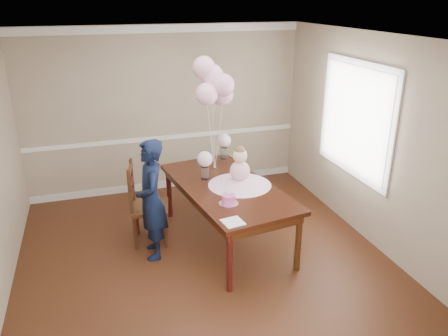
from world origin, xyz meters
TOP-DOWN VIEW (x-y plane):
  - floor at (0.00, 0.00)m, footprint 4.50×5.00m
  - ceiling at (0.00, 0.00)m, footprint 4.50×5.00m
  - wall_back at (0.00, 2.50)m, footprint 4.50×0.02m
  - wall_front at (0.00, -2.50)m, footprint 4.50×0.02m
  - wall_right at (2.25, 0.00)m, footprint 0.02×5.00m
  - chair_rail_trim at (0.00, 2.49)m, footprint 4.50×0.02m
  - crown_molding at (0.00, 2.49)m, footprint 4.50×0.02m
  - baseboard_trim at (0.00, 2.49)m, footprint 4.50×0.02m
  - window_frame at (2.23, 0.50)m, footprint 0.02×1.66m
  - window_blinds at (2.21, 0.50)m, footprint 0.01×1.50m
  - dining_table_top at (0.41, 0.51)m, footprint 1.40×2.30m
  - table_apron at (0.41, 0.51)m, footprint 1.27×2.18m
  - table_leg_fl at (0.11, -0.54)m, footprint 0.09×0.09m
  - table_leg_fr at (1.01, -0.41)m, footprint 0.09×0.09m
  - table_leg_bl at (-0.19, 1.43)m, footprint 0.09×0.09m
  - table_leg_br at (0.71, 1.56)m, footprint 0.09×0.09m
  - baby_skirt at (0.58, 0.48)m, footprint 0.94×0.94m
  - baby_torso at (0.58, 0.48)m, footprint 0.26×0.26m
  - baby_head at (0.58, 0.48)m, footprint 0.18×0.18m
  - baby_hair at (0.58, 0.48)m, footprint 0.13×0.13m
  - cake_platter at (0.27, -0.00)m, footprint 0.27×0.27m
  - birthday_cake at (0.27, -0.00)m, footprint 0.18×0.18m
  - cake_flower_a at (0.27, -0.00)m, footprint 0.03×0.03m
  - cake_flower_b at (0.30, 0.02)m, footprint 0.03×0.03m
  - rose_vase_near at (0.20, 0.81)m, footprint 0.12×0.12m
  - roses_near at (0.20, 0.81)m, footprint 0.21×0.21m
  - rose_vase_far at (0.68, 1.48)m, footprint 0.12×0.12m
  - roses_far at (0.68, 1.48)m, footprint 0.21×0.21m
  - napkin at (0.18, -0.46)m, footprint 0.25×0.25m
  - balloon_weight at (0.43, 1.11)m, footprint 0.05×0.05m
  - balloon_a at (0.32, 1.10)m, footprint 0.30×0.30m
  - balloon_b at (0.54, 1.08)m, footprint 0.30×0.30m
  - balloon_c at (0.43, 1.22)m, footprint 0.30×0.30m
  - balloon_d at (0.32, 1.23)m, footprint 0.30×0.30m
  - balloon_e at (0.58, 1.22)m, footprint 0.30×0.30m
  - balloon_ribbon_a at (0.38, 1.11)m, footprint 0.10×0.02m
  - balloon_ribbon_b at (0.49, 1.10)m, footprint 0.12×0.04m
  - balloon_ribbon_c at (0.43, 1.17)m, footprint 0.01×0.10m
  - balloon_ribbon_d at (0.38, 1.17)m, footprint 0.11×0.10m
  - balloon_ribbon_e at (0.50, 1.17)m, footprint 0.14×0.10m
  - dining_chair_seat at (-0.56, 0.81)m, footprint 0.56×0.56m
  - chair_leg_fl at (-0.79, 0.65)m, footprint 0.05×0.05m
  - chair_leg_fr at (-0.40, 0.58)m, footprint 0.05×0.05m
  - chair_leg_bl at (-0.72, 1.04)m, footprint 0.05×0.05m
  - chair_leg_br at (-0.33, 0.97)m, footprint 0.05×0.05m
  - chair_back_post_l at (-0.81, 0.66)m, footprint 0.05×0.05m
  - chair_back_post_r at (-0.74, 1.04)m, footprint 0.05×0.05m
  - chair_slat_low at (-0.77, 0.85)m, footprint 0.11×0.44m
  - chair_slat_mid at (-0.77, 0.85)m, footprint 0.11×0.44m
  - chair_slat_top at (-0.77, 0.85)m, footprint 0.11×0.44m
  - woman at (-0.57, 0.46)m, footprint 0.40×0.58m

SIDE VIEW (x-z plane):
  - floor at x=0.00m, z-range 0.00..0.00m
  - baseboard_trim at x=0.00m, z-range 0.00..0.12m
  - chair_leg_fl at x=-0.79m, z-range 0.00..0.47m
  - chair_leg_fr at x=-0.40m, z-range 0.00..0.47m
  - chair_leg_bl at x=-0.72m, z-range 0.00..0.47m
  - chair_leg_br at x=-0.33m, z-range 0.00..0.47m
  - table_leg_fl at x=0.11m, z-range 0.00..0.76m
  - table_leg_fr at x=1.01m, z-range 0.00..0.76m
  - table_leg_bl at x=-0.19m, z-range 0.00..0.76m
  - table_leg_br at x=0.71m, z-range 0.00..0.76m
  - dining_chair_seat at x=-0.56m, z-range 0.47..0.52m
  - chair_slat_low at x=-0.77m, z-range 0.65..0.71m
  - table_apron at x=0.41m, z-range 0.65..0.76m
  - woman at x=-0.57m, z-range 0.00..1.54m
  - dining_table_top at x=0.41m, z-range 0.76..0.81m
  - chair_back_post_l at x=-0.81m, z-range 0.50..1.12m
  - chair_back_post_r at x=-0.74m, z-range 0.50..1.12m
  - cake_platter at x=0.27m, z-range 0.81..0.82m
  - napkin at x=0.18m, z-range 0.81..0.82m
  - balloon_weight at x=0.43m, z-range 0.81..0.83m
  - chair_slat_mid at x=-0.77m, z-range 0.83..0.88m
  - baby_skirt at x=0.58m, z-range 0.81..0.92m
  - birthday_cake at x=0.27m, z-range 0.82..0.93m
  - rose_vase_near at x=0.20m, z-range 0.81..0.98m
  - rose_vase_far at x=0.68m, z-range 0.81..0.98m
  - chair_rail_trim at x=0.00m, z-range 0.86..0.94m
  - cake_flower_a at x=0.27m, z-range 0.93..0.96m
  - cake_flower_b at x=0.30m, z-range 0.93..0.96m
  - baby_torso at x=0.58m, z-range 0.88..1.14m
  - chair_slat_top at x=-0.77m, z-range 1.00..1.06m
  - roses_near at x=0.20m, z-range 0.99..1.20m
  - roses_far at x=0.68m, z-range 0.99..1.20m
  - baby_head at x=0.58m, z-range 1.12..1.30m
  - balloon_ribbon_e at x=0.50m, z-range 0.83..1.67m
  - baby_hair at x=0.58m, z-range 1.21..1.34m
  - balloon_ribbon_a at x=0.38m, z-range 0.82..1.73m
  - balloon_ribbon_b at x=0.49m, z-range 0.83..1.84m
  - wall_back at x=0.00m, z-range 0.00..2.70m
  - wall_front at x=0.00m, z-range 0.00..2.70m
  - wall_right at x=2.25m, z-range 0.00..2.70m
  - balloon_ribbon_c at x=0.43m, z-range 0.82..1.95m
  - balloon_ribbon_d at x=0.38m, z-range 0.83..2.05m
  - window_frame at x=2.23m, z-range 0.77..2.33m
  - window_blinds at x=2.21m, z-range 0.85..2.25m
  - balloon_e at x=0.58m, z-range 1.69..1.99m
  - balloon_a at x=0.32m, z-range 1.74..2.04m
  - balloon_b at x=0.54m, z-range 1.85..2.15m
  - balloon_c at x=0.43m, z-range 1.96..2.26m
  - balloon_d at x=0.32m, z-range 2.07..2.37m
  - crown_molding at x=0.00m, z-range 2.57..2.69m
  - ceiling at x=0.00m, z-range 2.69..2.71m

